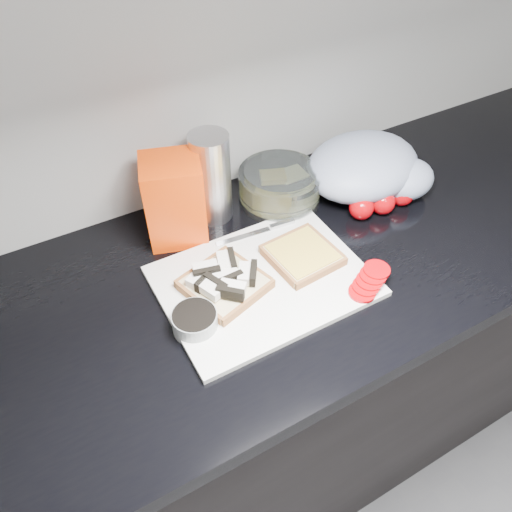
{
  "coord_description": "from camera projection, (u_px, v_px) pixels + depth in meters",
  "views": [
    {
      "loc": [
        -0.49,
        0.59,
        1.64
      ],
      "look_at": [
        -0.15,
        1.19,
        0.95
      ],
      "focal_mm": 35.0,
      "sensor_mm": 36.0,
      "label": 1
    }
  ],
  "objects": [
    {
      "name": "base_cabinet",
      "position": [
        300.0,
        368.0,
        1.4
      ],
      "size": [
        3.5,
        0.6,
        0.86
      ],
      "primitive_type": "cube",
      "color": "black",
      "rests_on": "ground"
    },
    {
      "name": "countertop",
      "position": [
        313.0,
        253.0,
        1.08
      ],
      "size": [
        3.5,
        0.64,
        0.04
      ],
      "primitive_type": "cube",
      "color": "black",
      "rests_on": "base_cabinet"
    },
    {
      "name": "cutting_board",
      "position": [
        263.0,
        281.0,
        0.99
      ],
      "size": [
        0.4,
        0.3,
        0.01
      ],
      "primitive_type": "cube",
      "color": "white",
      "rests_on": "countertop"
    },
    {
      "name": "bread_left",
      "position": [
        224.0,
        282.0,
        0.96
      ],
      "size": [
        0.18,
        0.18,
        0.05
      ],
      "rotation": [
        0.0,
        0.0,
        0.29
      ],
      "color": "beige",
      "rests_on": "cutting_board"
    },
    {
      "name": "bread_right",
      "position": [
        302.0,
        255.0,
        1.02
      ],
      "size": [
        0.15,
        0.15,
        0.02
      ],
      "rotation": [
        0.0,
        0.0,
        0.08
      ],
      "color": "beige",
      "rests_on": "cutting_board"
    },
    {
      "name": "tomato_slices",
      "position": [
        369.0,
        281.0,
        0.96
      ],
      "size": [
        0.12,
        0.09,
        0.02
      ],
      "rotation": [
        0.0,
        0.0,
        -0.05
      ],
      "color": "#B2040A",
      "rests_on": "cutting_board"
    },
    {
      "name": "knife",
      "position": [
        266.0,
        229.0,
        1.08
      ],
      "size": [
        0.19,
        0.03,
        0.01
      ],
      "rotation": [
        0.0,
        0.0,
        -0.09
      ],
      "color": "#BABBBF",
      "rests_on": "cutting_board"
    },
    {
      "name": "seed_tub",
      "position": [
        195.0,
        321.0,
        0.89
      ],
      "size": [
        0.08,
        0.08,
        0.04
      ],
      "color": "#9CA1A1",
      "rests_on": "countertop"
    },
    {
      "name": "tub_lid",
      "position": [
        247.0,
        248.0,
        1.06
      ],
      "size": [
        0.11,
        0.11,
        0.01
      ],
      "primitive_type": "cylinder",
      "rotation": [
        0.0,
        0.0,
        0.02
      ],
      "color": "white",
      "rests_on": "countertop"
    },
    {
      "name": "glass_bowl",
      "position": [
        279.0,
        186.0,
        1.15
      ],
      "size": [
        0.19,
        0.19,
        0.08
      ],
      "rotation": [
        0.0,
        0.0,
        -0.39
      ],
      "color": "silver",
      "rests_on": "countertop"
    },
    {
      "name": "bread_bag",
      "position": [
        174.0,
        200.0,
        1.03
      ],
      "size": [
        0.15,
        0.14,
        0.19
      ],
      "primitive_type": "cube",
      "rotation": [
        0.0,
        0.0,
        -0.31
      ],
      "color": "#FA2504",
      "rests_on": "countertop"
    },
    {
      "name": "steel_canister",
      "position": [
        211.0,
        178.0,
        1.07
      ],
      "size": [
        0.09,
        0.09,
        0.2
      ],
      "primitive_type": "cylinder",
      "color": "silver",
      "rests_on": "countertop"
    },
    {
      "name": "grocery_bag",
      "position": [
        369.0,
        168.0,
        1.17
      ],
      "size": [
        0.31,
        0.26,
        0.13
      ],
      "rotation": [
        0.0,
        0.0,
        0.09
      ],
      "color": "#97A2BA",
      "rests_on": "countertop"
    },
    {
      "name": "whole_tomatoes",
      "position": [
        382.0,
        201.0,
        1.13
      ],
      "size": [
        0.17,
        0.06,
        0.06
      ],
      "rotation": [
        0.0,
        0.0,
        0.37
      ],
      "color": "#B2040A",
      "rests_on": "countertop"
    }
  ]
}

